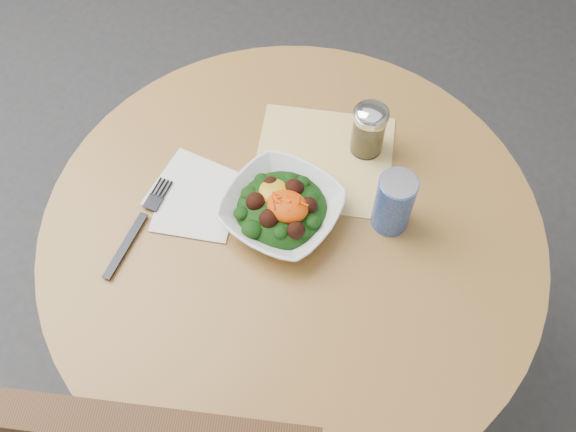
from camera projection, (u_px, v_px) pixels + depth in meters
name	position (u px, v px, depth m)	size (l,w,h in m)	color
ground	(291.00, 361.00, 1.79)	(6.00, 6.00, 0.00)	#2F2F32
table	(292.00, 277.00, 1.31)	(0.90, 0.90, 0.75)	black
cloth_napkin	(324.00, 159.00, 1.21)	(0.26, 0.23, 0.00)	orange
paper_napkins	(195.00, 197.00, 1.17)	(0.18, 0.18, 0.00)	white
salad_bowl	(282.00, 209.00, 1.13)	(0.22, 0.22, 0.08)	white
fork	(140.00, 224.00, 1.14)	(0.04, 0.22, 0.00)	black
spice_shaker	(369.00, 130.00, 1.18)	(0.06, 0.06, 0.12)	silver
beverage_can	(394.00, 203.00, 1.09)	(0.07, 0.07, 0.13)	#0D2998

